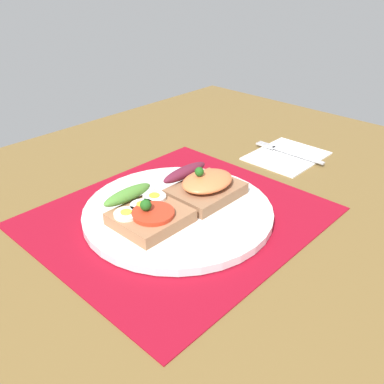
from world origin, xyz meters
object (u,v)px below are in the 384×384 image
object	(u,v)px
plate	(178,212)
napkin	(286,155)
fork	(287,152)
sandwich_egg_tomato	(147,212)
sandwich_salmon	(204,185)

from	to	relation	value
plate	napkin	world-z (taller)	plate
fork	sandwich_egg_tomato	bearing A→B (deg)	179.44
sandwich_salmon	napkin	size ratio (longest dim) A/B	0.73
sandwich_salmon	sandwich_egg_tomato	bearing A→B (deg)	175.22
plate	fork	size ratio (longest dim) A/B	1.90
plate	napkin	size ratio (longest dim) A/B	1.90
napkin	sandwich_salmon	bearing A→B (deg)	-178.93
plate	sandwich_salmon	world-z (taller)	sandwich_salmon
sandwich_egg_tomato	fork	size ratio (longest dim) A/B	0.70
plate	sandwich_egg_tomato	size ratio (longest dim) A/B	2.71
sandwich_egg_tomato	sandwich_salmon	world-z (taller)	sandwich_salmon
plate	napkin	distance (cm)	29.92
plate	sandwich_egg_tomato	distance (cm)	5.84
sandwich_salmon	plate	bearing A→B (deg)	178.00
plate	sandwich_egg_tomato	bearing A→B (deg)	172.46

